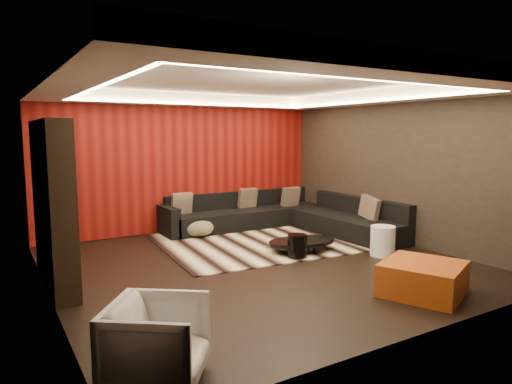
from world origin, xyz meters
TOP-DOWN VIEW (x-y plane):
  - floor at (0.00, 0.00)m, footprint 6.00×6.00m
  - ceiling at (0.00, 0.00)m, footprint 6.00×6.00m
  - wall_back at (0.00, 3.01)m, footprint 6.00×0.02m
  - wall_left at (-3.01, 0.00)m, footprint 0.02×6.00m
  - wall_right at (3.01, 0.00)m, footprint 0.02×6.00m
  - red_feature_wall at (0.00, 2.97)m, footprint 5.98×0.05m
  - soffit_back at (0.00, 2.70)m, footprint 6.00×0.60m
  - soffit_front at (0.00, -2.70)m, footprint 6.00×0.60m
  - soffit_left at (-2.70, 0.00)m, footprint 0.60×4.80m
  - soffit_right at (2.70, 0.00)m, footprint 0.60×4.80m
  - cove_back at (0.00, 2.36)m, footprint 4.80×0.08m
  - cove_front at (0.00, -2.36)m, footprint 4.80×0.08m
  - cove_left at (-2.36, 0.00)m, footprint 0.08×4.80m
  - cove_right at (2.36, 0.00)m, footprint 0.08×4.80m
  - tv_surround at (-2.85, 0.60)m, footprint 0.30×2.00m
  - tv_screen at (-2.69, 0.60)m, footprint 0.04×1.30m
  - tv_shelf at (-2.69, 0.60)m, footprint 0.04×1.60m
  - rug at (0.96, 1.22)m, footprint 4.22×3.30m
  - coffee_table at (0.98, 0.21)m, footprint 1.35×1.35m
  - drum_stool at (0.71, -0.03)m, footprint 0.39×0.39m
  - striped_pouf at (-0.06, 2.22)m, footprint 0.76×0.76m
  - white_side_table at (2.01, -0.64)m, footprint 0.52×0.52m
  - orange_ottoman at (1.06, -2.22)m, footprint 1.22×1.22m
  - armchair at (-2.50, -2.50)m, footprint 1.05×1.05m
  - sectional_sofa at (1.73, 1.86)m, footprint 3.65×3.50m
  - throw_pillows at (1.52, 2.03)m, footprint 3.14×2.72m

SIDE VIEW (x-z plane):
  - floor at x=0.00m, z-range -0.02..0.00m
  - rug at x=0.96m, z-range 0.00..0.02m
  - coffee_table at x=0.98m, z-range 0.02..0.22m
  - striped_pouf at x=-0.06m, z-range 0.02..0.36m
  - orange_ottoman at x=1.06m, z-range 0.00..0.41m
  - drum_stool at x=0.71m, z-range 0.02..0.39m
  - white_side_table at x=2.01m, z-range 0.00..0.50m
  - sectional_sofa at x=1.73m, z-range -0.11..0.64m
  - armchair at x=-2.50m, z-range 0.00..0.69m
  - throw_pillows at x=1.52m, z-range 0.37..0.87m
  - tv_shelf at x=-2.69m, z-range 0.68..0.72m
  - tv_surround at x=-2.85m, z-range 0.00..2.20m
  - wall_back at x=0.00m, z-range 0.00..2.80m
  - wall_left at x=-3.01m, z-range 0.00..2.80m
  - wall_right at x=3.01m, z-range 0.00..2.80m
  - red_feature_wall at x=0.00m, z-range 0.01..2.79m
  - tv_screen at x=-2.69m, z-range 1.05..1.85m
  - cove_back at x=0.00m, z-range 2.58..2.62m
  - cove_front at x=0.00m, z-range 2.58..2.62m
  - cove_left at x=-2.36m, z-range 2.58..2.62m
  - cove_right at x=2.36m, z-range 2.58..2.62m
  - soffit_back at x=0.00m, z-range 2.58..2.80m
  - soffit_front at x=0.00m, z-range 2.58..2.80m
  - soffit_left at x=-2.70m, z-range 2.58..2.80m
  - soffit_right at x=2.70m, z-range 2.58..2.80m
  - ceiling at x=0.00m, z-range 2.80..2.82m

